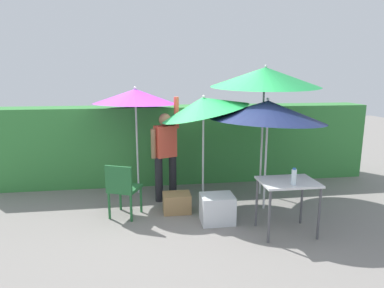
{
  "coord_description": "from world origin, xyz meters",
  "views": [
    {
      "loc": [
        -0.8,
        -5.23,
        2.26
      ],
      "look_at": [
        0.0,
        0.3,
        1.1
      ],
      "focal_mm": 31.13,
      "sensor_mm": 36.0,
      "label": 1
    }
  ],
  "objects": [
    {
      "name": "bottle_water",
      "position": [
        1.19,
        -1.13,
        0.9
      ],
      "size": [
        0.07,
        0.07,
        0.24
      ],
      "color": "silver",
      "rests_on": "folding_table"
    },
    {
      "name": "umbrella_yellow",
      "position": [
        0.22,
        0.41,
        1.75
      ],
      "size": [
        1.56,
        1.54,
        2.07
      ],
      "color": "silver",
      "rests_on": "ground_plane"
    },
    {
      "name": "hedge_row",
      "position": [
        0.0,
        1.75,
        0.81
      ],
      "size": [
        8.0,
        0.7,
        1.62
      ],
      "primitive_type": "cube",
      "color": "#38843D",
      "rests_on": "ground_plane"
    },
    {
      "name": "ground_plane",
      "position": [
        0.0,
        0.0,
        0.0
      ],
      "size": [
        24.0,
        24.0,
        0.0
      ],
      "primitive_type": "plane",
      "color": "gray"
    },
    {
      "name": "umbrella_orange",
      "position": [
        1.19,
        -0.05,
        1.69
      ],
      "size": [
        1.9,
        1.89,
        1.91
      ],
      "color": "silver",
      "rests_on": "ground_plane"
    },
    {
      "name": "crate_cardboard",
      "position": [
        -0.3,
        0.01,
        0.16
      ],
      "size": [
        0.46,
        0.34,
        0.32
      ],
      "primitive_type": "cube",
      "color": "#9E7A4C",
      "rests_on": "ground_plane"
    },
    {
      "name": "cooler_box",
      "position": [
        0.28,
        -0.47,
        0.22
      ],
      "size": [
        0.51,
        0.41,
        0.44
      ],
      "primitive_type": "cube",
      "color": "silver",
      "rests_on": "ground_plane"
    },
    {
      "name": "umbrella_rainbow",
      "position": [
        -0.95,
        1.05,
        1.87
      ],
      "size": [
        1.56,
        1.56,
        2.06
      ],
      "color": "silver",
      "rests_on": "ground_plane"
    },
    {
      "name": "umbrella_navy",
      "position": [
        1.39,
        0.66,
        2.22
      ],
      "size": [
        1.99,
        2.0,
        2.46
      ],
      "color": "silver",
      "rests_on": "ground_plane"
    },
    {
      "name": "person_vendor",
      "position": [
        -0.44,
        0.61,
        0.93
      ],
      "size": [
        0.54,
        0.34,
        1.88
      ],
      "color": "black",
      "rests_on": "ground_plane"
    },
    {
      "name": "chair_plastic",
      "position": [
        -1.17,
        -0.08,
        0.51
      ],
      "size": [
        0.58,
        0.58,
        0.89
      ],
      "color": "#236633",
      "rests_on": "ground_plane"
    },
    {
      "name": "folding_table",
      "position": [
        1.2,
        -0.96,
        0.69
      ],
      "size": [
        0.8,
        0.6,
        0.79
      ],
      "color": "#4C4C51",
      "rests_on": "ground_plane"
    }
  ]
}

